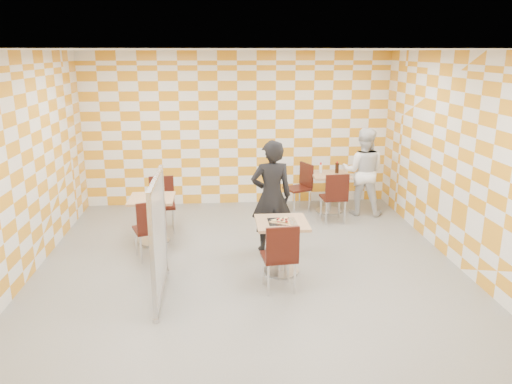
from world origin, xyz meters
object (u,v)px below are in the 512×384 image
chair_second_front (335,194)px  partition (159,237)px  man_white (363,172)px  second_table (330,186)px  man_dark (271,196)px  main_table (282,238)px  chair_main_front (281,253)px  soda_bottle (337,168)px  chair_second_side (301,183)px  chair_empty_far (162,199)px  chair_empty_near (150,225)px  sport_bottle (321,168)px  empty_table (152,212)px

chair_second_front → partition: bearing=-137.7°
partition → man_white: man_white is taller
second_table → man_dark: man_dark is taller
main_table → chair_main_front: (-0.09, -0.61, 0.04)m
chair_second_front → soda_bottle: (0.19, 0.71, 0.31)m
chair_second_side → man_dark: size_ratio=0.53×
chair_empty_far → chair_second_side: bearing=18.7°
second_table → partition: size_ratio=0.48×
main_table → chair_empty_near: chair_empty_near is taller
chair_second_front → chair_main_front: bearing=-116.8°
man_white → chair_empty_far: bearing=27.6°
sport_bottle → partition: bearing=-129.1°
chair_empty_near → sport_bottle: (2.95, 2.16, 0.29)m
chair_second_front → chair_second_side: size_ratio=1.00×
sport_bottle → chair_empty_far: bearing=-163.9°
chair_second_side → empty_table: bearing=-151.2°
chair_empty_far → soda_bottle: 3.32m
second_table → chair_main_front: chair_main_front is taller
man_white → sport_bottle: man_white is taller
empty_table → chair_second_side: (2.65, 1.46, 0.04)m
second_table → chair_second_side: chair_second_side is taller
soda_bottle → man_dark: bearing=-128.0°
chair_second_side → man_white: (1.11, -0.27, 0.28)m
partition → man_dark: 2.08m
chair_empty_far → soda_bottle: bearing=13.7°
chair_empty_near → man_dark: bearing=7.8°
chair_main_front → chair_empty_near: bearing=146.2°
main_table → sport_bottle: 2.97m
chair_second_front → main_table: bearing=-121.5°
main_table → partition: bearing=-160.2°
empty_table → soda_bottle: soda_bottle is taller
empty_table → chair_empty_far: size_ratio=0.81×
second_table → chair_main_front: 3.53m
chair_main_front → soda_bottle: soda_bottle is taller
man_white → partition: bearing=60.1°
empty_table → partition: partition is taller
empty_table → man_dark: man_dark is taller
main_table → second_table: same height
chair_empty_near → second_table: bearing=33.5°
man_dark → chair_main_front: bearing=82.6°
second_table → chair_main_front: size_ratio=0.81×
chair_second_front → chair_empty_far: size_ratio=1.00×
empty_table → man_white: (3.76, 1.19, 0.31)m
chair_empty_near → soda_bottle: bearing=32.9°
empty_table → chair_second_side: chair_second_side is taller
second_table → man_white: 0.68m
main_table → sport_bottle: bearing=68.1°
soda_bottle → chair_second_side: bearing=173.0°
empty_table → soda_bottle: 3.60m
chair_empty_far → man_white: bearing=9.2°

